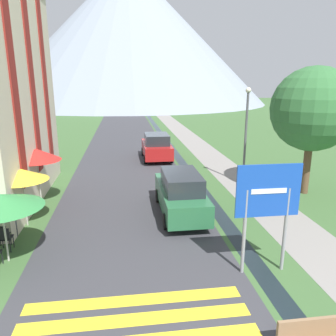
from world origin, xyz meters
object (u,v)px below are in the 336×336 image
Objects in this scene: road_sign at (268,202)px; tree_by_path at (313,109)px; cafe_umbrella_front_green at (1,201)px; cafe_chair_near_left at (4,237)px; person_standing_terrace at (20,196)px; parked_car_near at (181,193)px; parked_car_far at (157,147)px; cafe_chair_near_right at (2,235)px; cafe_umbrella_rear_red at (37,155)px; cafe_umbrella_middle_yellow at (22,175)px; cafe_chair_far_right at (25,205)px; streetlamp at (246,128)px; person_seated_far at (11,219)px; cafe_chair_far_left at (24,206)px.

tree_by_path is at bearing 52.25° from road_sign.
cafe_umbrella_front_green is 0.40× the size of tree_by_path.
person_standing_terrace reaches higher than cafe_chair_near_left.
parked_car_near is 9.92m from parked_car_far.
cafe_umbrella_front_green is at bearing -41.30° from cafe_chair_near_left.
cafe_umbrella_front_green is at bearing -65.65° from cafe_chair_near_right.
cafe_umbrella_rear_red reaches higher than cafe_chair_near_right.
cafe_umbrella_front_green is at bearing -88.27° from cafe_umbrella_rear_red.
cafe_umbrella_middle_yellow is 0.37× the size of tree_by_path.
person_standing_terrace is (-0.32, -1.74, -1.28)m from cafe_umbrella_rear_red.
cafe_chair_near_left is 2.52m from cafe_umbrella_middle_yellow.
cafe_chair_near_left is at bearing -93.73° from cafe_umbrella_middle_yellow.
tree_by_path reaches higher than cafe_chair_far_right.
cafe_chair_far_right is 1.00× the size of cafe_chair_near_left.
cafe_umbrella_rear_red is at bearing -127.39° from parked_car_far.
parked_car_near is 5.90m from streetlamp.
parked_car_far is 0.82× the size of streetlamp.
cafe_umbrella_front_green is at bearing -153.45° from parked_car_near.
cafe_umbrella_middle_yellow is at bearing 93.01° from cafe_umbrella_front_green.
road_sign is at bearing 9.25° from cafe_chair_near_left.
streetlamp is (10.35, 4.97, 2.35)m from person_seated_far.
cafe_chair_far_left is at bearing -174.13° from tree_by_path.
cafe_chair_near_left is (-7.81, 2.18, -1.64)m from road_sign.
streetlamp is at bearing 25.98° from cafe_chair_near_right.
person_standing_terrace is 11.19m from streetlamp.
tree_by_path reaches higher than cafe_chair_near_right.
cafe_chair_near_right is 0.50× the size of person_standing_terrace.
cafe_chair_near_left is at bearing -93.43° from cafe_chair_far_left.
cafe_umbrella_front_green reaches higher than cafe_chair_far_right.
cafe_umbrella_middle_yellow is 0.44× the size of streetlamp.
tree_by_path is (12.81, 3.04, 3.43)m from person_seated_far.
road_sign is 8.70m from person_seated_far.
cafe_chair_far_right is at bearing 97.19° from cafe_umbrella_front_green.
person_seated_far is (0.07, -1.82, 0.15)m from cafe_chair_far_right.
cafe_umbrella_front_green is 2.62m from cafe_umbrella_middle_yellow.
cafe_umbrella_middle_yellow reaches higher than parked_car_far.
parked_car_near is at bearing -11.01° from cafe_chair_far_left.
cafe_chair_near_right is (-6.32, -2.15, -0.40)m from parked_car_near.
tree_by_path is (4.89, 6.31, 1.94)m from road_sign.
streetlamp is at bearing 21.78° from cafe_umbrella_middle_yellow.
parked_car_near reaches higher than cafe_chair_far_left.
streetlamp is (2.43, 8.24, 0.85)m from road_sign.
road_sign is 8.63m from streetlamp.
cafe_umbrella_rear_red is at bearing 62.38° from cafe_chair_far_right.
road_sign is 1.32× the size of cafe_umbrella_front_green.
cafe_chair_near_right is (0.02, -2.72, 0.00)m from cafe_chair_far_right.
parked_car_near is at bearing 45.63° from cafe_chair_near_left.
cafe_chair_far_right is 0.34× the size of cafe_umbrella_rear_red.
cafe_chair_near_left is at bearing 164.39° from road_sign.
cafe_umbrella_front_green is at bearing -159.14° from tree_by_path.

